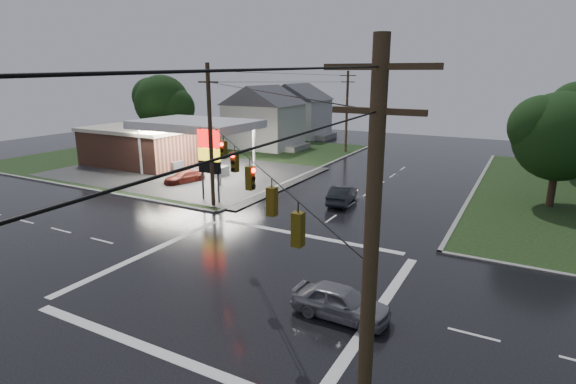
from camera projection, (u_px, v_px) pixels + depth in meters
The scene contains 15 objects.
ground at pixel (247, 277), 23.28m from camera, with size 120.00×120.00×0.00m, color black.
grass_nw at pixel (190, 155), 57.34m from camera, with size 36.00×36.00×0.08m, color black.
gas_station at pixel (154, 143), 51.20m from camera, with size 26.20×18.00×5.60m.
pylon_sign at pixel (209, 153), 36.01m from camera, with size 2.00×0.35×6.00m.
utility_pole_nw at pixel (210, 134), 34.25m from camera, with size 2.20×0.32×11.00m.
utility_pole_se at pixel (368, 299), 9.36m from camera, with size 2.20×0.32×11.00m.
utility_pole_n at pixel (347, 111), 58.51m from camera, with size 2.20×0.32×10.50m.
traffic_signals at pixel (244, 154), 21.59m from camera, with size 26.87×26.87×1.47m.
house_near at pixel (264, 116), 62.37m from camera, with size 11.05×8.48×8.60m.
house_far at pixel (297, 110), 73.02m from camera, with size 11.05×8.48×8.60m.
tree_nw_behind at pixel (163, 103), 62.76m from camera, with size 8.93×7.60×10.00m.
tree_ne_near at pixel (562, 137), 33.99m from camera, with size 7.99×6.80×8.98m.
car_north at pixel (342, 194), 36.28m from camera, with size 1.56×4.48×1.48m, color black.
car_crossing at pixel (341, 302), 19.32m from camera, with size 1.74×4.32×1.47m, color slate.
car_pump at pixel (184, 177), 43.05m from camera, with size 1.65×4.06×1.18m, color maroon.
Camera 1 is at (12.07, -17.74, 10.30)m, focal length 28.00 mm.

